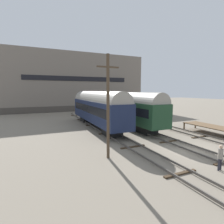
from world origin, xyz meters
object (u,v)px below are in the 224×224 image
(train_car_navy, at_px, (97,107))
(train_car_green, at_px, (126,107))
(utility_pole, at_px, (108,105))
(person_worker, at_px, (220,155))

(train_car_navy, bearing_deg, train_car_green, -8.79)
(train_car_green, xyz_separation_m, utility_pole, (-7.77, -11.19, 1.27))
(train_car_green, distance_m, train_car_navy, 4.64)
(train_car_green, xyz_separation_m, train_car_navy, (-4.58, 0.71, 0.07))
(person_worker, relative_size, utility_pole, 0.22)
(train_car_green, relative_size, person_worker, 9.55)
(train_car_green, height_order, person_worker, train_car_green)
(utility_pole, bearing_deg, train_car_navy, 75.00)
(train_car_green, distance_m, utility_pole, 13.68)
(train_car_green, height_order, utility_pole, utility_pole)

